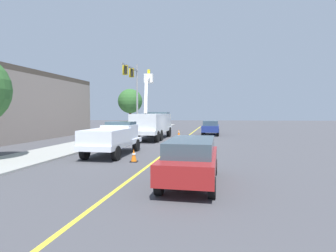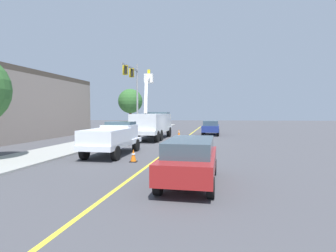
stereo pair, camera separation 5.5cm
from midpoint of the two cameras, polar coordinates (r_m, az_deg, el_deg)
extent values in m
plane|color=#47474C|center=(25.28, 2.90, -3.18)|extent=(120.00, 120.00, 0.00)
cube|color=#9E9E99|center=(27.30, -12.54, -2.66)|extent=(60.03, 10.23, 0.12)
cube|color=yellow|center=(25.28, 2.90, -3.17)|extent=(49.71, 5.70, 0.01)
cube|color=silver|center=(26.98, -3.25, -0.87)|extent=(8.43, 3.39, 0.36)
cube|color=silver|center=(29.49, -1.99, 0.96)|extent=(2.87, 2.63, 1.60)
cube|color=#384C56|center=(29.67, -1.90, 2.33)|extent=(2.03, 2.29, 0.64)
cube|color=silver|center=(25.99, -3.79, 0.57)|extent=(5.49, 3.07, 1.80)
cube|color=white|center=(25.02, -4.60, 6.04)|extent=(1.18, 0.36, 3.05)
cube|color=white|center=(27.13, -4.25, 9.82)|extent=(3.10, 0.51, 1.09)
cube|color=white|center=(28.65, -4.00, 9.98)|extent=(0.90, 0.90, 0.90)
cube|color=yellow|center=(28.73, -4.00, 11.17)|extent=(0.36, 0.24, 0.60)
cylinder|color=black|center=(30.06, -3.97, -1.20)|extent=(1.07, 0.45, 1.04)
cylinder|color=black|center=(29.56, 0.25, -1.26)|extent=(1.07, 0.45, 1.04)
cylinder|color=black|center=(25.91, -6.47, -1.89)|extent=(1.07, 0.45, 1.04)
cylinder|color=black|center=(25.32, -1.60, -1.99)|extent=(1.07, 0.45, 1.04)
cylinder|color=black|center=(24.66, -7.39, -2.14)|extent=(1.07, 0.45, 1.04)
cylinder|color=black|center=(24.05, -2.29, -2.25)|extent=(1.07, 0.45, 1.04)
cube|color=white|center=(17.42, -11.53, -3.58)|extent=(5.80, 2.71, 0.30)
cube|color=white|center=(18.50, -10.08, -1.47)|extent=(2.22, 2.14, 1.10)
cube|color=#384C56|center=(18.66, -9.87, 0.05)|extent=(1.53, 1.90, 0.56)
cube|color=white|center=(16.45, -12.90, -2.58)|extent=(3.57, 2.46, 1.10)
cylinder|color=black|center=(19.51, -12.00, -3.85)|extent=(0.87, 0.39, 0.84)
cylinder|color=black|center=(18.85, -6.69, -4.04)|extent=(0.87, 0.39, 0.84)
cylinder|color=black|center=(16.21, -17.15, -5.32)|extent=(0.87, 0.39, 0.84)
cylinder|color=black|center=(15.41, -10.91, -5.67)|extent=(0.87, 0.39, 0.84)
cube|color=navy|center=(32.19, 9.09, -0.47)|extent=(4.98, 2.42, 0.70)
cube|color=#384C56|center=(32.31, 9.11, 0.61)|extent=(3.62, 2.04, 0.60)
cylinder|color=black|center=(30.57, 10.58, -1.51)|extent=(0.70, 0.31, 0.68)
cylinder|color=black|center=(30.63, 7.38, -1.47)|extent=(0.70, 0.31, 0.68)
cylinder|color=black|center=(33.83, 10.63, -1.07)|extent=(0.70, 0.31, 0.68)
cylinder|color=black|center=(33.88, 7.74, -1.04)|extent=(0.70, 0.31, 0.68)
cube|color=maroon|center=(10.38, 4.77, -7.79)|extent=(4.98, 2.42, 0.70)
cube|color=#384C56|center=(10.44, 4.87, -4.40)|extent=(3.62, 2.04, 0.60)
cylinder|color=black|center=(8.84, 9.21, -12.75)|extent=(0.70, 0.31, 0.68)
cylinder|color=black|center=(9.06, -1.93, -12.33)|extent=(0.70, 0.31, 0.68)
cylinder|color=black|center=(12.02, 9.73, -8.52)|extent=(0.70, 0.31, 0.68)
cylinder|color=black|center=(12.17, 1.57, -8.33)|extent=(0.70, 0.31, 0.68)
cube|color=black|center=(14.96, -7.21, -7.45)|extent=(0.40, 0.40, 0.04)
cone|color=orange|center=(14.90, -7.22, -6.13)|extent=(0.32, 0.32, 0.66)
cylinder|color=white|center=(14.89, -7.22, -5.88)|extent=(0.20, 0.20, 0.08)
cube|color=black|center=(30.15, 2.37, -2.13)|extent=(0.40, 0.40, 0.04)
cone|color=orange|center=(30.12, 2.37, -1.40)|extent=(0.32, 0.32, 0.73)
cylinder|color=white|center=(30.11, 2.37, -1.27)|extent=(0.20, 0.20, 0.08)
cylinder|color=gray|center=(32.97, -6.44, 5.59)|extent=(0.22, 0.22, 8.43)
cube|color=gray|center=(30.86, -7.97, 12.20)|extent=(5.19, 0.74, 0.16)
cube|color=gold|center=(31.27, -7.65, 11.06)|extent=(0.18, 0.57, 1.00)
cube|color=black|center=(31.24, -7.47, 11.07)|extent=(0.23, 0.34, 0.84)
cube|color=gold|center=(29.33, -8.98, 11.59)|extent=(0.18, 0.57, 1.00)
cube|color=black|center=(29.29, -8.79, 11.60)|extent=(0.23, 0.34, 0.84)
cube|color=gray|center=(29.49, -31.83, 3.25)|extent=(23.25, 8.82, 6.16)
cylinder|color=brown|center=(36.78, -7.89, 1.10)|extent=(0.32, 0.32, 3.02)
sphere|color=#33662D|center=(36.78, -7.92, 5.24)|extent=(3.27, 3.27, 3.27)
camera|label=1|loc=(0.03, -89.94, 0.00)|focal=28.85mm
camera|label=2|loc=(0.03, 90.06, 0.00)|focal=28.85mm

